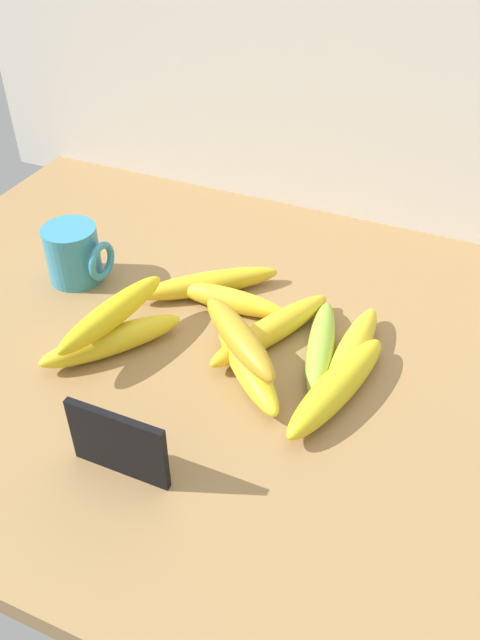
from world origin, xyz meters
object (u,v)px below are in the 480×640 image
banana_0 (352,350)px  banana_1 (247,364)px  banana_4 (112,341)px  coffee_mug (75,254)px  banana_8 (112,313)px  banana_2 (321,346)px  banana_6 (208,283)px  chalkboard_sign (119,446)px  banana_7 (337,386)px  banana_9 (239,337)px  banana_3 (272,329)px  banana_5 (229,300)px

banana_0 → banana_1: size_ratio=0.98×
banana_0 → banana_4: size_ratio=0.94×
coffee_mug → banana_8: coffee_mug is taller
banana_2 → banana_6: (-18.45, 6.33, 0.03)cm
banana_2 → chalkboard_sign: bearing=-118.0°
banana_7 → banana_1: bearing=-177.1°
banana_9 → banana_3: bearing=78.1°
banana_0 → banana_9: size_ratio=1.06×
banana_0 → banana_5: banana_0 is taller
banana_2 → banana_9: 11.10cm
banana_3 → banana_8: bearing=-153.3°
banana_6 → coffee_mug: bearing=-167.5°
banana_0 → banana_2: (-3.81, -0.78, -0.13)cm
banana_1 → banana_6: size_ratio=0.87×
banana_4 → banana_7: (28.08, 3.29, 0.22)cm
chalkboard_sign → banana_1: chalkboard_sign is taller
banana_8 → banana_2: bearing=19.1°
banana_1 → banana_9: size_ratio=1.08×
banana_1 → banana_9: bearing=164.4°
banana_3 → banana_6: banana_3 is taller
coffee_mug → banana_7: (41.31, -8.39, -2.09)cm
banana_0 → banana_8: size_ratio=0.96×
banana_9 → banana_5: bearing=120.1°
banana_1 → banana_5: banana_1 is taller
chalkboard_sign → banana_7: bearing=47.3°
banana_1 → banana_8: (-17.25, -1.61, 3.44)cm
chalkboard_sign → coffee_mug: chalkboard_sign is taller
banana_6 → banana_2: bearing=-18.9°
banana_7 → banana_8: 28.56cm
chalkboard_sign → coffee_mug: bearing=131.6°
banana_4 → banana_7: bearing=6.7°
banana_7 → banana_9: 12.60cm
banana_1 → banana_2: 9.82cm
banana_4 → banana_7: size_ratio=0.94×
banana_9 → banana_4: bearing=-169.3°
banana_1 → banana_7: (11.04, 0.57, 0.19)cm
banana_6 → banana_5: bearing=-27.8°
coffee_mug → banana_2: bearing=-3.3°
banana_0 → chalkboard_sign: bearing=-123.6°
chalkboard_sign → banana_6: 31.78cm
coffee_mug → banana_9: bearing=-16.5°
banana_1 → coffee_mug: bearing=163.5°
banana_3 → banana_7: bearing=-32.1°
chalkboard_sign → banana_0: bearing=56.4°
banana_1 → banana_7: banana_7 is taller
banana_2 → banana_7: banana_7 is taller
chalkboard_sign → banana_2: 28.35cm
banana_0 → banana_5: bearing=169.4°
banana_8 → banana_9: 16.27cm
banana_0 → banana_5: 18.47cm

